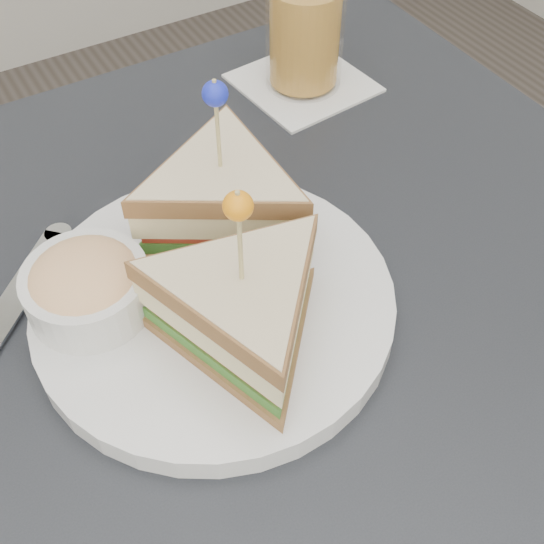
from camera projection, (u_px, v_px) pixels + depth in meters
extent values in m
cube|color=black|center=(268.00, 338.00, 0.55)|extent=(0.80, 0.80, 0.03)
cylinder|color=black|center=(343.00, 235.00, 1.14)|extent=(0.04, 0.04, 0.72)
cylinder|color=silver|center=(215.00, 305.00, 0.54)|extent=(0.36, 0.36, 0.02)
cylinder|color=silver|center=(214.00, 296.00, 0.53)|extent=(0.36, 0.36, 0.01)
cylinder|color=tan|center=(240.00, 245.00, 0.42)|extent=(0.00, 0.00, 0.09)
sphere|color=orange|center=(238.00, 206.00, 0.40)|extent=(0.02, 0.02, 0.02)
cylinder|color=tan|center=(218.00, 133.00, 0.50)|extent=(0.00, 0.00, 0.09)
sphere|color=#1724B2|center=(215.00, 94.00, 0.47)|extent=(0.02, 0.02, 0.02)
cylinder|color=silver|center=(89.00, 292.00, 0.51)|extent=(0.12, 0.12, 0.04)
ellipsoid|color=#E0B772|center=(85.00, 279.00, 0.50)|extent=(0.11, 0.11, 0.04)
cube|color=silver|center=(22.00, 288.00, 0.55)|extent=(0.11, 0.11, 0.00)
cylinder|color=silver|center=(58.00, 233.00, 0.60)|extent=(0.03, 0.03, 0.00)
cube|color=silver|center=(303.00, 83.00, 0.75)|extent=(0.14, 0.14, 0.00)
cylinder|color=#B98234|center=(305.00, 35.00, 0.71)|extent=(0.08, 0.08, 0.10)
cylinder|color=white|center=(306.00, 12.00, 0.69)|extent=(0.09, 0.09, 0.16)
cube|color=white|center=(300.00, 2.00, 0.67)|extent=(0.02, 0.02, 0.02)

